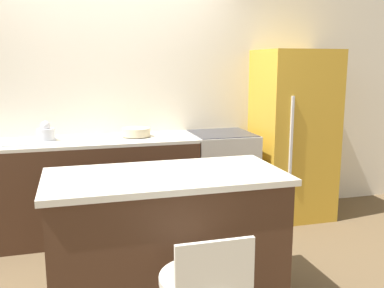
{
  "coord_description": "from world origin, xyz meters",
  "views": [
    {
      "loc": [
        -0.34,
        -3.7,
        1.64
      ],
      "look_at": [
        0.59,
        -0.37,
        0.98
      ],
      "focal_mm": 40.0,
      "sensor_mm": 36.0,
      "label": 1
    }
  ],
  "objects_px": {
    "kettle": "(46,133)",
    "oven_range": "(221,178)",
    "mixing_bowl": "(136,132)",
    "refrigerator": "(293,135)"
  },
  "relations": [
    {
      "from": "oven_range",
      "to": "refrigerator",
      "type": "distance_m",
      "value": 0.89
    },
    {
      "from": "kettle",
      "to": "mixing_bowl",
      "type": "relative_size",
      "value": 0.65
    },
    {
      "from": "oven_range",
      "to": "kettle",
      "type": "relative_size",
      "value": 5.29
    },
    {
      "from": "refrigerator",
      "to": "mixing_bowl",
      "type": "bearing_deg",
      "value": 177.99
    },
    {
      "from": "refrigerator",
      "to": "oven_range",
      "type": "bearing_deg",
      "value": 178.54
    },
    {
      "from": "kettle",
      "to": "oven_range",
      "type": "bearing_deg",
      "value": -1.28
    },
    {
      "from": "oven_range",
      "to": "mixing_bowl",
      "type": "xyz_separation_m",
      "value": [
        -0.86,
        0.04,
        0.51
      ]
    },
    {
      "from": "refrigerator",
      "to": "kettle",
      "type": "distance_m",
      "value": 2.49
    },
    {
      "from": "refrigerator",
      "to": "mixing_bowl",
      "type": "xyz_separation_m",
      "value": [
        -1.65,
        0.06,
        0.09
      ]
    },
    {
      "from": "kettle",
      "to": "mixing_bowl",
      "type": "height_order",
      "value": "kettle"
    }
  ]
}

